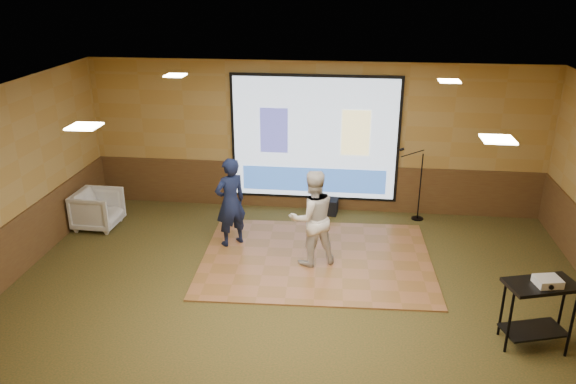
# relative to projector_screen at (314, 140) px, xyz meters

# --- Properties ---
(ground) EXTENTS (9.00, 9.00, 0.00)m
(ground) POSITION_rel_projector_screen_xyz_m (0.00, -3.44, -1.47)
(ground) COLOR #283417
(ground) RESTS_ON ground
(room_shell) EXTENTS (9.04, 7.04, 3.02)m
(room_shell) POSITION_rel_projector_screen_xyz_m (0.00, -3.44, 0.62)
(room_shell) COLOR #AD8948
(room_shell) RESTS_ON ground
(wainscot_back) EXTENTS (9.00, 0.04, 0.95)m
(wainscot_back) POSITION_rel_projector_screen_xyz_m (0.00, 0.04, -1.00)
(wainscot_back) COLOR #4F2E1A
(wainscot_back) RESTS_ON ground
(wainscot_left) EXTENTS (0.04, 7.00, 0.95)m
(wainscot_left) POSITION_rel_projector_screen_xyz_m (-4.48, -3.44, -1.00)
(wainscot_left) COLOR #4F2E1A
(wainscot_left) RESTS_ON ground
(projector_screen) EXTENTS (3.32, 0.06, 2.52)m
(projector_screen) POSITION_rel_projector_screen_xyz_m (0.00, 0.00, 0.00)
(projector_screen) COLOR black
(projector_screen) RESTS_ON room_shell
(downlight_nw) EXTENTS (0.32, 0.32, 0.02)m
(downlight_nw) POSITION_rel_projector_screen_xyz_m (-2.20, -1.64, 1.50)
(downlight_nw) COLOR #FFEEBF
(downlight_nw) RESTS_ON room_shell
(downlight_ne) EXTENTS (0.32, 0.32, 0.02)m
(downlight_ne) POSITION_rel_projector_screen_xyz_m (2.20, -1.64, 1.50)
(downlight_ne) COLOR #FFEEBF
(downlight_ne) RESTS_ON room_shell
(downlight_sw) EXTENTS (0.32, 0.32, 0.02)m
(downlight_sw) POSITION_rel_projector_screen_xyz_m (-2.20, -4.94, 1.50)
(downlight_sw) COLOR #FFEEBF
(downlight_sw) RESTS_ON room_shell
(downlight_se) EXTENTS (0.32, 0.32, 0.02)m
(downlight_se) POSITION_rel_projector_screen_xyz_m (2.20, -4.94, 1.50)
(downlight_se) COLOR #FFEEBF
(downlight_se) RESTS_ON room_shell
(dance_floor) EXTENTS (3.97, 3.09, 0.03)m
(dance_floor) POSITION_rel_projector_screen_xyz_m (0.22, -2.18, -1.46)
(dance_floor) COLOR #965D37
(dance_floor) RESTS_ON ground
(player_left) EXTENTS (0.69, 0.67, 1.60)m
(player_left) POSITION_rel_projector_screen_xyz_m (-1.32, -1.80, -0.65)
(player_left) COLOR #121A39
(player_left) RESTS_ON dance_floor
(player_right) EXTENTS (0.97, 0.89, 1.62)m
(player_right) POSITION_rel_projector_screen_xyz_m (0.15, -2.33, -0.64)
(player_right) COLOR silver
(player_right) RESTS_ON dance_floor
(av_table) EXTENTS (0.88, 0.46, 0.93)m
(av_table) POSITION_rel_projector_screen_xyz_m (3.17, -4.19, -0.83)
(av_table) COLOR black
(av_table) RESTS_ON ground
(projector) EXTENTS (0.35, 0.31, 0.10)m
(projector) POSITION_rel_projector_screen_xyz_m (3.22, -4.23, -0.50)
(projector) COLOR silver
(projector) RESTS_ON av_table
(mic_stand) EXTENTS (0.57, 0.23, 1.46)m
(mic_stand) POSITION_rel_projector_screen_xyz_m (2.03, -0.26, -0.98)
(mic_stand) COLOR black
(mic_stand) RESTS_ON ground
(banquet_chair) EXTENTS (0.82, 0.80, 0.73)m
(banquet_chair) POSITION_rel_projector_screen_xyz_m (-4.00, -1.35, -1.11)
(banquet_chair) COLOR gray
(banquet_chair) RESTS_ON ground
(duffel_bag) EXTENTS (0.53, 0.39, 0.31)m
(duffel_bag) POSITION_rel_projector_screen_xyz_m (0.25, -0.19, -1.32)
(duffel_bag) COLOR black
(duffel_bag) RESTS_ON ground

